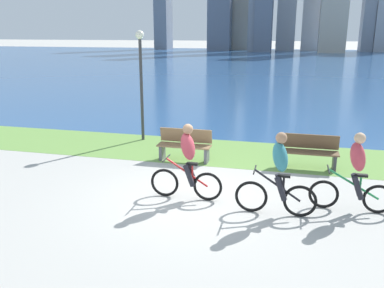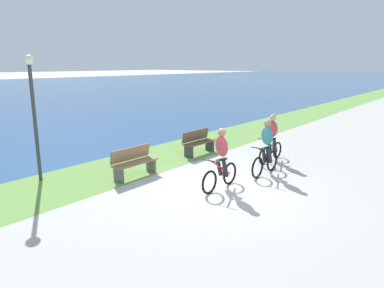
# 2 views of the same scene
# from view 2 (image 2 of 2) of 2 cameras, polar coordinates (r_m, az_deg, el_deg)

# --- Properties ---
(ground_plane) EXTENTS (300.00, 300.00, 0.00)m
(ground_plane) POSITION_cam_2_polar(r_m,az_deg,el_deg) (9.84, 4.33, -6.90)
(ground_plane) COLOR #B2AFA8
(grass_strip_bayside) EXTENTS (120.00, 2.82, 0.01)m
(grass_strip_bayside) POSITION_cam_2_polar(r_m,az_deg,el_deg) (12.08, -9.54, -3.26)
(grass_strip_bayside) COLOR #6B9947
(grass_strip_bayside) RESTS_ON ground
(cyclist_lead) EXTENTS (1.61, 0.52, 1.68)m
(cyclist_lead) POSITION_cam_2_polar(r_m,az_deg,el_deg) (9.43, 4.75, -2.46)
(cyclist_lead) COLOR black
(cyclist_lead) RESTS_ON ground
(cyclist_trailing) EXTENTS (1.61, 0.52, 1.70)m
(cyclist_trailing) POSITION_cam_2_polar(r_m,az_deg,el_deg) (10.89, 11.99, -0.60)
(cyclist_trailing) COLOR black
(cyclist_trailing) RESTS_ON ground
(cyclist_distant_rear) EXTENTS (1.66, 0.52, 1.65)m
(cyclist_distant_rear) POSITION_cam_2_polar(r_m,az_deg,el_deg) (12.43, 12.87, 0.96)
(cyclist_distant_rear) COLOR black
(cyclist_distant_rear) RESTS_ON ground
(bench_near_path) EXTENTS (1.50, 0.47, 0.90)m
(bench_near_path) POSITION_cam_2_polar(r_m,az_deg,el_deg) (10.66, -9.42, -2.94)
(bench_near_path) COLOR olive
(bench_near_path) RESTS_ON ground
(bench_far_along_path) EXTENTS (1.50, 0.47, 0.90)m
(bench_far_along_path) POSITION_cam_2_polar(r_m,az_deg,el_deg) (13.20, 1.05, 0.29)
(bench_far_along_path) COLOR brown
(bench_far_along_path) RESTS_ON ground
(lamppost_tall) EXTENTS (0.28, 0.28, 3.58)m
(lamppost_tall) POSITION_cam_2_polar(r_m,az_deg,el_deg) (10.76, -24.50, 6.65)
(lamppost_tall) COLOR #38383D
(lamppost_tall) RESTS_ON ground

